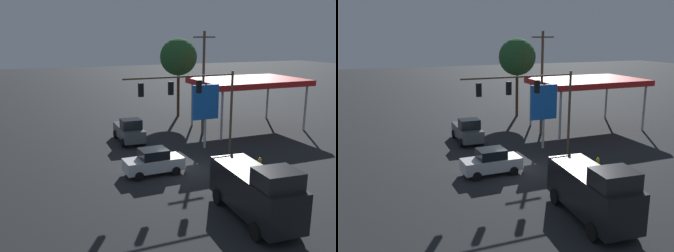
{
  "view_description": "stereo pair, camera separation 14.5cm",
  "coord_description": "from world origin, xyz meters",
  "views": [
    {
      "loc": [
        11.03,
        24.81,
        10.07
      ],
      "look_at": [
        0.0,
        -2.0,
        3.03
      ],
      "focal_mm": 40.0,
      "sensor_mm": 36.0,
      "label": 1
    },
    {
      "loc": [
        10.9,
        24.87,
        10.07
      ],
      "look_at": [
        0.0,
        -2.0,
        3.03
      ],
      "focal_mm": 40.0,
      "sensor_mm": 36.0,
      "label": 2
    }
  ],
  "objects": [
    {
      "name": "ground_plane",
      "position": [
        0.0,
        0.0,
        0.0
      ],
      "size": [
        200.0,
        200.0,
        0.0
      ],
      "primitive_type": "plane",
      "color": "black"
    },
    {
      "name": "traffic_signal_assembly",
      "position": [
        -1.7,
        -0.82,
        5.53
      ],
      "size": [
        9.13,
        0.43,
        7.35
      ],
      "color": "brown",
      "rests_on": "ground"
    },
    {
      "name": "utility_pole",
      "position": [
        -6.81,
        -9.06,
        5.54
      ],
      "size": [
        2.4,
        0.26,
        10.51
      ],
      "color": "brown",
      "rests_on": "ground"
    },
    {
      "name": "gas_station_canopy",
      "position": [
        -12.58,
        -9.51,
        5.13
      ],
      "size": [
        11.55,
        7.84,
        5.48
      ],
      "color": "red",
      "rests_on": "ground"
    },
    {
      "name": "price_sign",
      "position": [
        -4.62,
        -4.4,
        4.07
      ],
      "size": [
        2.55,
        0.27,
        5.83
      ],
      "color": "#B7B7BC",
      "rests_on": "ground"
    },
    {
      "name": "sedan_waiting",
      "position": [
        2.01,
        0.06,
        0.95
      ],
      "size": [
        4.42,
        2.1,
        1.93
      ],
      "rotation": [
        0.0,
        0.0,
        0.01
      ],
      "color": "silver",
      "rests_on": "ground"
    },
    {
      "name": "pickup_parked",
      "position": [
        1.19,
        -8.97,
        1.11
      ],
      "size": [
        2.43,
        5.28,
        2.4
      ],
      "rotation": [
        0.0,
        0.0,
        1.53
      ],
      "color": "#474C51",
      "rests_on": "ground"
    },
    {
      "name": "delivery_truck",
      "position": [
        -0.8,
        8.85,
        1.69
      ],
      "size": [
        2.97,
        6.96,
        3.58
      ],
      "rotation": [
        0.0,
        0.0,
        1.49
      ],
      "color": "black",
      "rests_on": "ground"
    },
    {
      "name": "street_tree",
      "position": [
        -8.08,
        -18.24,
        7.45
      ],
      "size": [
        4.61,
        4.61,
        9.79
      ],
      "color": "#4C331E",
      "rests_on": "ground"
    },
    {
      "name": "fire_hydrant",
      "position": [
        -6.03,
        2.06,
        0.44
      ],
      "size": [
        0.24,
        0.24,
        0.88
      ],
      "color": "gold",
      "rests_on": "ground"
    }
  ]
}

